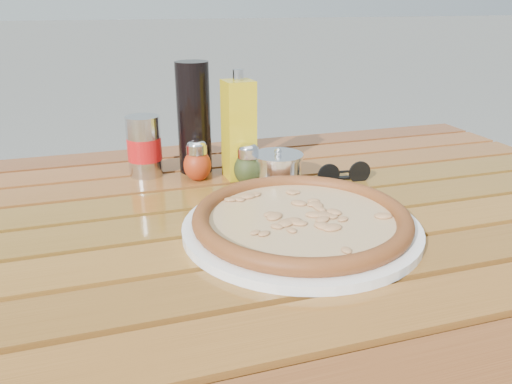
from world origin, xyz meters
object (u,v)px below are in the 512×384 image
object	(u,v)px
sunglasses	(344,174)
plate	(301,227)
pepper_shaker	(197,161)
parmesan_tin	(278,168)
dark_bottle	(194,118)
pizza	(301,218)
olive_oil_cruet	(239,129)
oregano_shaker	(248,165)
table	(259,254)
soda_can	(144,147)

from	to	relation	value
sunglasses	plate	bearing A→B (deg)	-128.63
pepper_shaker	parmesan_tin	xyz separation A→B (m)	(0.14, -0.07, -0.01)
pepper_shaker	dark_bottle	world-z (taller)	dark_bottle
pizza	olive_oil_cruet	xyz separation A→B (m)	(-0.02, 0.27, 0.07)
oregano_shaker	pepper_shaker	bearing A→B (deg)	148.48
oregano_shaker	dark_bottle	size ratio (longest dim) A/B	0.37
table	parmesan_tin	world-z (taller)	parmesan_tin
olive_oil_cruet	sunglasses	bearing A→B (deg)	-26.27
parmesan_tin	sunglasses	world-z (taller)	parmesan_tin
table	dark_bottle	distance (m)	0.32
plate	soda_can	size ratio (longest dim) A/B	3.00
pizza	oregano_shaker	world-z (taller)	oregano_shaker
dark_bottle	sunglasses	bearing A→B (deg)	-30.80
pizza	olive_oil_cruet	world-z (taller)	olive_oil_cruet
plate	olive_oil_cruet	xyz separation A→B (m)	(-0.02, 0.27, 0.09)
oregano_shaker	olive_oil_cruet	distance (m)	0.08
table	oregano_shaker	xyz separation A→B (m)	(0.02, 0.14, 0.11)
pepper_shaker	oregano_shaker	size ratio (longest dim) A/B	1.00
table	plate	bearing A→B (deg)	-65.70
oregano_shaker	sunglasses	size ratio (longest dim) A/B	0.74
oregano_shaker	parmesan_tin	xyz separation A→B (m)	(0.06, -0.01, -0.01)
table	plate	xyz separation A→B (m)	(0.04, -0.09, 0.08)
pepper_shaker	parmesan_tin	bearing A→B (deg)	-25.12
plate	pizza	world-z (taller)	pizza
pepper_shaker	oregano_shaker	xyz separation A→B (m)	(0.09, -0.05, 0.00)
pepper_shaker	parmesan_tin	world-z (taller)	pepper_shaker
pepper_shaker	sunglasses	distance (m)	0.28
pepper_shaker	sunglasses	xyz separation A→B (m)	(0.27, -0.10, -0.02)
soda_can	sunglasses	xyz separation A→B (m)	(0.36, -0.16, -0.04)
olive_oil_cruet	sunglasses	distance (m)	0.22
soda_can	olive_oil_cruet	size ratio (longest dim) A/B	0.57
parmesan_tin	sunglasses	xyz separation A→B (m)	(0.12, -0.03, -0.01)
sunglasses	dark_bottle	bearing A→B (deg)	152.41
soda_can	olive_oil_cruet	distance (m)	0.19
table	sunglasses	world-z (taller)	sunglasses
oregano_shaker	pizza	bearing A→B (deg)	-85.57
sunglasses	parmesan_tin	bearing A→B (deg)	169.68
oregano_shaker	sunglasses	world-z (taller)	oregano_shaker
plate	sunglasses	distance (m)	0.24
pepper_shaker	olive_oil_cruet	bearing A→B (deg)	-4.02
oregano_shaker	olive_oil_cruet	size ratio (longest dim) A/B	0.39
table	dark_bottle	xyz separation A→B (m)	(-0.06, 0.25, 0.19)
table	soda_can	distance (m)	0.33
soda_can	sunglasses	bearing A→B (deg)	-23.39
pizza	oregano_shaker	bearing A→B (deg)	94.43
table	pepper_shaker	size ratio (longest dim) A/B	17.07
pepper_shaker	dark_bottle	bearing A→B (deg)	82.41
dark_bottle	plate	bearing A→B (deg)	-73.93
oregano_shaker	parmesan_tin	distance (m)	0.06
sunglasses	table	bearing A→B (deg)	-151.42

